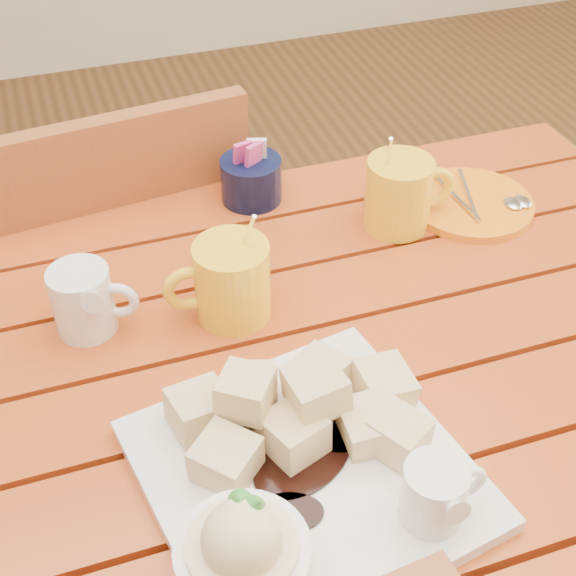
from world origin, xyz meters
name	(u,v)px	position (x,y,z in m)	size (l,w,h in m)	color
table	(277,436)	(0.00, 0.00, 0.64)	(1.20, 0.79, 0.75)	#A34215
dessert_plate	(296,477)	(-0.03, -0.16, 0.78)	(0.34, 0.34, 0.12)	white
coffee_mug_left	(230,280)	(-0.02, 0.11, 0.80)	(0.13, 0.09, 0.15)	yellow
coffee_mug_right	(400,193)	(0.25, 0.22, 0.80)	(0.13, 0.09, 0.15)	yellow
cream_pitcher	(85,299)	(-0.18, 0.14, 0.79)	(0.10, 0.09, 0.09)	white
sugar_caddy	(251,179)	(0.08, 0.34, 0.78)	(0.09, 0.09, 0.09)	black
orange_saucer	(472,203)	(0.36, 0.22, 0.76)	(0.18, 0.18, 0.02)	orange
chair_far	(116,294)	(-0.13, 0.50, 0.49)	(0.46, 0.46, 0.88)	brown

